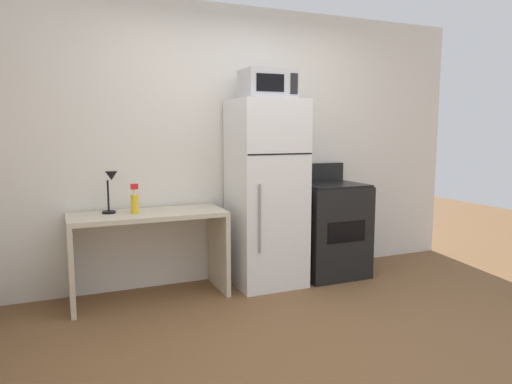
% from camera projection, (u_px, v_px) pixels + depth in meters
% --- Properties ---
extents(ground_plane, '(12.00, 12.00, 0.00)m').
position_uv_depth(ground_plane, '(327.00, 344.00, 3.18)').
color(ground_plane, brown).
extents(wall_back_white, '(5.00, 0.10, 2.60)m').
position_uv_depth(wall_back_white, '(236.00, 145.00, 4.56)').
color(wall_back_white, silver).
rests_on(wall_back_white, ground).
extents(desk, '(1.30, 0.53, 0.75)m').
position_uv_depth(desk, '(149.00, 237.00, 3.99)').
color(desk, beige).
rests_on(desk, ground).
extents(desk_lamp, '(0.14, 0.12, 0.35)m').
position_uv_depth(desk_lamp, '(111.00, 185.00, 3.88)').
color(desk_lamp, black).
rests_on(desk_lamp, desk).
extents(spray_bottle, '(0.06, 0.06, 0.25)m').
position_uv_depth(spray_bottle, '(135.00, 202.00, 3.90)').
color(spray_bottle, yellow).
rests_on(spray_bottle, desk).
extents(refrigerator, '(0.63, 0.62, 1.72)m').
position_uv_depth(refrigerator, '(266.00, 193.00, 4.34)').
color(refrigerator, white).
rests_on(refrigerator, ground).
extents(microwave, '(0.46, 0.35, 0.26)m').
position_uv_depth(microwave, '(267.00, 85.00, 4.19)').
color(microwave, '#B7B7BC').
rests_on(microwave, refrigerator).
extents(oven_range, '(0.64, 0.61, 1.10)m').
position_uv_depth(oven_range, '(329.00, 229.00, 4.66)').
color(oven_range, black).
rests_on(oven_range, ground).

